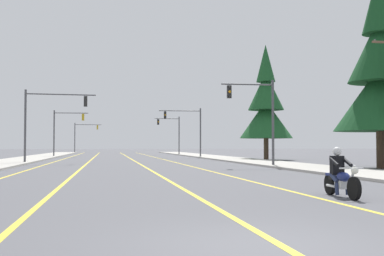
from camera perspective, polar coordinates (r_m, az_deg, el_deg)
ground_plane at (r=7.38m, az=8.51°, el=-13.85°), size 400.00×400.00×0.00m
lane_stripe_center at (r=51.93m, az=-7.23°, el=-3.75°), size 0.16×100.00×0.01m
lane_stripe_left at (r=51.90m, az=-11.97°, el=-3.72°), size 0.16×100.00×0.01m
lane_stripe_right at (r=52.21m, az=-3.55°, el=-3.76°), size 0.16×100.00×0.01m
lane_stripe_far_left at (r=52.09m, az=-15.39°, el=-3.69°), size 0.16×100.00×0.01m
sidewalk_kerb_right at (r=48.65m, az=5.48°, el=-3.79°), size 4.40×110.00×0.14m
sidewalk_kerb_left at (r=47.62m, az=-20.31°, el=-3.71°), size 4.40×110.00×0.14m
motorcycle_with_rider at (r=14.59m, az=17.38°, el=-5.62°), size 0.70×2.19×1.46m
traffic_signal_near_right at (r=34.17m, az=7.99°, el=2.15°), size 3.85×0.37×6.20m
traffic_signal_near_left at (r=41.96m, az=-17.03°, el=1.60°), size 5.87×0.51×6.20m
traffic_signal_mid_right at (r=59.49m, az=-0.44°, el=0.41°), size 5.33×0.43×6.20m
traffic_signal_mid_left at (r=65.57m, az=-15.11°, el=0.21°), size 4.52×0.46×6.20m
traffic_signal_far_right at (r=76.87m, az=-2.40°, el=-0.21°), size 4.12×0.49×6.20m
traffic_signal_far_left at (r=101.31m, az=-12.97°, el=-0.57°), size 5.49×0.37×6.20m
conifer_tree_right_verge_near at (r=33.78m, az=21.57°, el=5.76°), size 5.99×5.99×13.19m
conifer_tree_right_verge_far at (r=50.84m, az=8.85°, el=2.54°), size 5.56×5.56×12.23m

